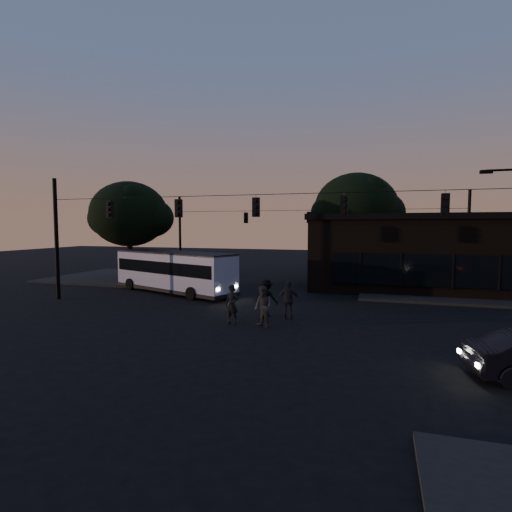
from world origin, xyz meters
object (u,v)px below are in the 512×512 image
(bus, at_px, (174,270))
(pedestrian_c, at_px, (288,300))
(pedestrian_d, at_px, (266,298))
(building, at_px, (419,251))
(pedestrian_a, at_px, (232,305))
(pedestrian_b, at_px, (263,307))

(bus, distance_m, pedestrian_c, 10.69)
(pedestrian_c, relative_size, pedestrian_d, 1.02)
(building, xyz_separation_m, pedestrian_c, (-7.02, -12.97, -1.75))
(pedestrian_a, distance_m, pedestrian_b, 1.56)
(building, height_order, pedestrian_a, building)
(pedestrian_b, xyz_separation_m, pedestrian_d, (-0.48, 2.23, -0.00))
(bus, xyz_separation_m, pedestrian_c, (9.26, -5.31, -0.63))
(building, height_order, pedestrian_b, building)
(pedestrian_a, relative_size, pedestrian_c, 0.96)
(pedestrian_c, bearing_deg, pedestrian_a, 30.48)
(building, bearing_deg, pedestrian_b, -117.52)
(pedestrian_a, relative_size, pedestrian_d, 0.98)
(bus, relative_size, pedestrian_a, 5.53)
(bus, relative_size, pedestrian_b, 5.41)
(building, xyz_separation_m, pedestrian_b, (-7.75, -14.88, -1.77))
(bus, height_order, pedestrian_c, bus)
(pedestrian_c, bearing_deg, bus, -36.99)
(pedestrian_c, bearing_deg, pedestrian_b, 61.75)
(pedestrian_c, xyz_separation_m, pedestrian_d, (-1.22, 0.32, -0.02))
(building, bearing_deg, pedestrian_a, -122.28)
(pedestrian_a, distance_m, pedestrian_c, 2.90)
(pedestrian_a, distance_m, pedestrian_d, 2.35)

